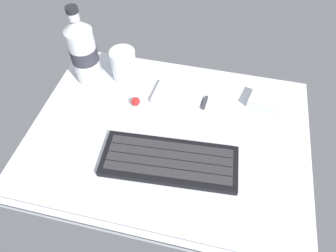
{
  "coord_description": "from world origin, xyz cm",
  "views": [
    {
      "loc": [
        9.04,
        -39.32,
        56.18
      ],
      "look_at": [
        0.0,
        0.0,
        3.0
      ],
      "focal_mm": 31.98,
      "sensor_mm": 36.0,
      "label": 1
    }
  ],
  "objects_px": {
    "handheld_device": "(181,97)",
    "keyboard": "(169,161)",
    "water_bottle": "(83,51)",
    "trackball_mouse": "(136,101)",
    "charger_block": "(264,101)",
    "juice_cup": "(124,66)"
  },
  "relations": [
    {
      "from": "keyboard",
      "to": "juice_cup",
      "type": "bearing_deg",
      "value": 126.74
    },
    {
      "from": "handheld_device",
      "to": "charger_block",
      "type": "bearing_deg",
      "value": 7.57
    },
    {
      "from": "keyboard",
      "to": "trackball_mouse",
      "type": "bearing_deg",
      "value": 129.24
    },
    {
      "from": "charger_block",
      "to": "handheld_device",
      "type": "bearing_deg",
      "value": -172.43
    },
    {
      "from": "charger_block",
      "to": "trackball_mouse",
      "type": "xyz_separation_m",
      "value": [
        -0.31,
        -0.07,
        -0.0
      ]
    },
    {
      "from": "keyboard",
      "to": "charger_block",
      "type": "height_order",
      "value": "charger_block"
    },
    {
      "from": "water_bottle",
      "to": "trackball_mouse",
      "type": "xyz_separation_m",
      "value": [
        0.15,
        -0.06,
        -0.08
      ]
    },
    {
      "from": "handheld_device",
      "to": "keyboard",
      "type": "bearing_deg",
      "value": -85.88
    },
    {
      "from": "keyboard",
      "to": "water_bottle",
      "type": "relative_size",
      "value": 1.43
    },
    {
      "from": "handheld_device",
      "to": "trackball_mouse",
      "type": "height_order",
      "value": "trackball_mouse"
    },
    {
      "from": "handheld_device",
      "to": "charger_block",
      "type": "height_order",
      "value": "charger_block"
    },
    {
      "from": "handheld_device",
      "to": "trackball_mouse",
      "type": "bearing_deg",
      "value": -157.11
    },
    {
      "from": "keyboard",
      "to": "trackball_mouse",
      "type": "distance_m",
      "value": 0.19
    },
    {
      "from": "keyboard",
      "to": "handheld_device",
      "type": "height_order",
      "value": "keyboard"
    },
    {
      "from": "keyboard",
      "to": "water_bottle",
      "type": "xyz_separation_m",
      "value": [
        -0.26,
        0.21,
        0.08
      ]
    },
    {
      "from": "charger_block",
      "to": "water_bottle",
      "type": "bearing_deg",
      "value": -178.85
    },
    {
      "from": "keyboard",
      "to": "juice_cup",
      "type": "height_order",
      "value": "juice_cup"
    },
    {
      "from": "charger_block",
      "to": "trackball_mouse",
      "type": "relative_size",
      "value": 3.18
    },
    {
      "from": "handheld_device",
      "to": "charger_block",
      "type": "relative_size",
      "value": 1.9
    },
    {
      "from": "juice_cup",
      "to": "charger_block",
      "type": "xyz_separation_m",
      "value": [
        0.36,
        -0.02,
        -0.03
      ]
    },
    {
      "from": "juice_cup",
      "to": "water_bottle",
      "type": "height_order",
      "value": "water_bottle"
    },
    {
      "from": "water_bottle",
      "to": "charger_block",
      "type": "height_order",
      "value": "water_bottle"
    }
  ]
}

